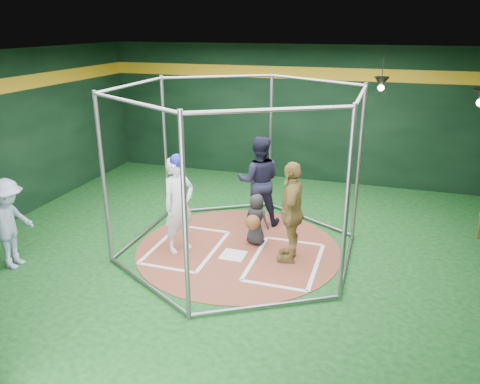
% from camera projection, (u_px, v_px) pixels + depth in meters
% --- Properties ---
extents(room_shell, '(10.10, 9.10, 3.53)m').
position_uv_depth(room_shell, '(238.00, 159.00, 8.17)').
color(room_shell, '#0D3B13').
rests_on(room_shell, ground).
extents(clay_disc, '(3.80, 3.80, 0.01)m').
position_uv_depth(clay_disc, '(238.00, 249.00, 8.76)').
color(clay_disc, brown).
rests_on(clay_disc, ground).
extents(home_plate, '(0.43, 0.43, 0.01)m').
position_uv_depth(home_plate, '(233.00, 255.00, 8.49)').
color(home_plate, white).
rests_on(home_plate, clay_disc).
extents(batter_box_left, '(1.17, 1.77, 0.01)m').
position_uv_depth(batter_box_left, '(186.00, 247.00, 8.81)').
color(batter_box_left, white).
rests_on(batter_box_left, clay_disc).
extents(batter_box_right, '(1.17, 1.77, 0.01)m').
position_uv_depth(batter_box_right, '(285.00, 261.00, 8.26)').
color(batter_box_right, white).
rests_on(batter_box_right, clay_disc).
extents(batting_cage, '(4.05, 4.67, 3.00)m').
position_uv_depth(batting_cage, '(238.00, 173.00, 8.25)').
color(batting_cage, gray).
rests_on(batting_cage, ground).
extents(pendant_lamp_near, '(0.34, 0.34, 0.90)m').
position_uv_depth(pendant_lamp_near, '(381.00, 82.00, 10.42)').
color(pendant_lamp_near, black).
rests_on(pendant_lamp_near, room_shell).
extents(batter_figure, '(0.68, 0.77, 1.84)m').
position_uv_depth(batter_figure, '(179.00, 203.00, 8.42)').
color(batter_figure, silver).
rests_on(batter_figure, clay_disc).
extents(visitor_leopard, '(0.53, 1.09, 1.81)m').
position_uv_depth(visitor_leopard, '(292.00, 212.00, 8.08)').
color(visitor_leopard, tan).
rests_on(visitor_leopard, clay_disc).
extents(catcher_figure, '(0.55, 0.60, 0.99)m').
position_uv_depth(catcher_figure, '(256.00, 220.00, 8.77)').
color(catcher_figure, black).
rests_on(catcher_figure, clay_disc).
extents(umpire, '(1.06, 0.93, 1.86)m').
position_uv_depth(umpire, '(259.00, 181.00, 9.57)').
color(umpire, black).
rests_on(umpire, clay_disc).
extents(bystander_blue, '(0.66, 1.06, 1.58)m').
position_uv_depth(bystander_blue, '(9.00, 224.00, 7.89)').
color(bystander_blue, '#8C9BB9').
rests_on(bystander_blue, ground).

